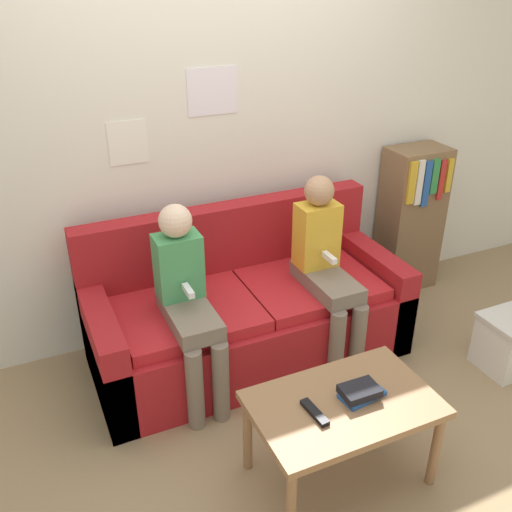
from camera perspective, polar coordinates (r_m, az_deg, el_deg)
name	(u,v)px	position (r m, az deg, el deg)	size (l,w,h in m)	color
ground_plane	(284,404)	(3.24, 2.84, -14.59)	(10.00, 10.00, 0.00)	#937A56
wall_back	(212,127)	(3.44, -4.44, 12.74)	(8.00, 0.07, 2.60)	silver
couch	(246,313)	(3.44, -0.98, -5.69)	(1.84, 0.79, 0.88)	maroon
coffee_table	(343,411)	(2.65, 8.69, -15.07)	(0.82, 0.52, 0.45)	#8E6642
person_left	(187,298)	(2.99, -6.90, -4.19)	(0.24, 0.55, 1.09)	#756656
person_right	(326,264)	(3.29, 7.01, -0.82)	(0.24, 0.55, 1.11)	#756656
tv_remote	(315,412)	(2.53, 5.88, -15.29)	(0.05, 0.17, 0.02)	black
book_stack	(361,392)	(2.63, 10.41, -13.25)	(0.21, 0.14, 0.06)	#23519E
bookshelf	(410,219)	(4.22, 15.19, 3.60)	(0.41, 0.29, 1.05)	brown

